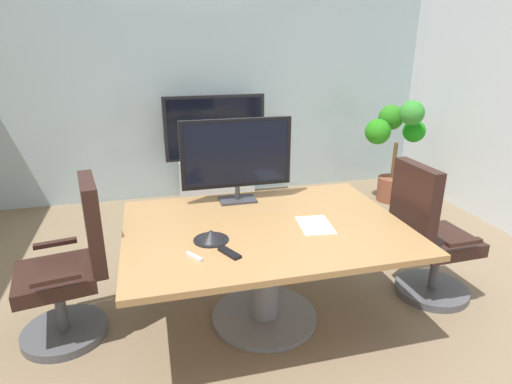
{
  "coord_description": "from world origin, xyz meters",
  "views": [
    {
      "loc": [
        -0.72,
        -2.26,
        1.92
      ],
      "look_at": [
        -0.02,
        0.51,
        0.89
      ],
      "focal_mm": 29.8,
      "sensor_mm": 36.0,
      "label": 1
    }
  ],
  "objects": [
    {
      "name": "ground_plane",
      "position": [
        0.0,
        0.0,
        0.0
      ],
      "size": [
        7.16,
        7.16,
        0.0
      ],
      "primitive_type": "plane",
      "color": "#7A664C"
    },
    {
      "name": "tv_monitor",
      "position": [
        -0.1,
        0.76,
        1.1
      ],
      "size": [
        0.84,
        0.18,
        0.64
      ],
      "color": "#333338",
      "rests_on": "conference_table"
    },
    {
      "name": "wall_back_glass_partition",
      "position": [
        0.0,
        3.08,
        1.33
      ],
      "size": [
        5.77,
        0.1,
        2.65
      ],
      "primitive_type": "cube",
      "color": "#9EB2B7",
      "rests_on": "ground"
    },
    {
      "name": "wall_display_unit",
      "position": [
        0.04,
        2.73,
        0.44
      ],
      "size": [
        1.2,
        0.36,
        1.31
      ],
      "color": "#B7BABC",
      "rests_on": "ground"
    },
    {
      "name": "office_chair_right",
      "position": [
        1.26,
        0.23,
        0.46
      ],
      "size": [
        0.6,
        0.58,
        1.09
      ],
      "rotation": [
        0.0,
        0.0,
        1.6
      ],
      "color": "#4C4C51",
      "rests_on": "ground"
    },
    {
      "name": "conference_table",
      "position": [
        -0.02,
        0.26,
        0.56
      ],
      "size": [
        1.86,
        1.35,
        0.74
      ],
      "color": "olive",
      "rests_on": "ground"
    },
    {
      "name": "remote_control",
      "position": [
        -0.33,
        -0.09,
        0.75
      ],
      "size": [
        0.12,
        0.17,
        0.02
      ],
      "primitive_type": "cube",
      "rotation": [
        0.0,
        0.0,
        0.46
      ],
      "color": "black",
      "rests_on": "conference_table"
    },
    {
      "name": "potted_plant",
      "position": [
        2.16,
        2.21,
        0.76
      ],
      "size": [
        0.75,
        0.66,
        1.27
      ],
      "color": "brown",
      "rests_on": "ground"
    },
    {
      "name": "paper_notepad",
      "position": [
        0.31,
        0.17,
        0.74
      ],
      "size": [
        0.25,
        0.32,
        0.01
      ],
      "primitive_type": "cube",
      "rotation": [
        0.0,
        0.0,
        -0.12
      ],
      "color": "white",
      "rests_on": "conference_table"
    },
    {
      "name": "whiteboard_marker",
      "position": [
        -0.53,
        -0.09,
        0.75
      ],
      "size": [
        0.09,
        0.12,
        0.02
      ],
      "primitive_type": "cube",
      "rotation": [
        0.0,
        0.0,
        -0.99
      ],
      "color": "silver",
      "rests_on": "conference_table"
    },
    {
      "name": "office_chair_left",
      "position": [
        -1.3,
        0.42,
        0.46
      ],
      "size": [
        0.63,
        0.61,
        1.09
      ],
      "rotation": [
        0.0,
        0.0,
        -1.4
      ],
      "color": "#4C4C51",
      "rests_on": "ground"
    },
    {
      "name": "conference_phone",
      "position": [
        -0.4,
        0.12,
        0.77
      ],
      "size": [
        0.22,
        0.22,
        0.07
      ],
      "color": "black",
      "rests_on": "conference_table"
    }
  ]
}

